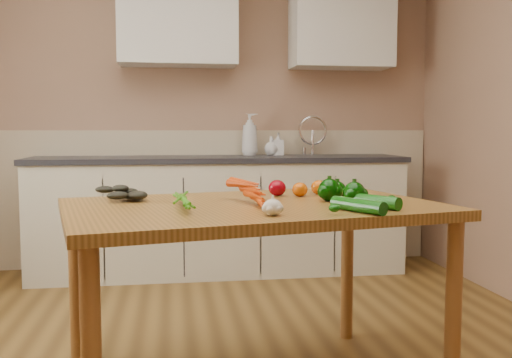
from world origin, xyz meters
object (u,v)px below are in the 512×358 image
at_px(garlic_bulb, 273,207).
at_px(zucchini_b, 358,205).
at_px(tomato_c, 319,187).
at_px(pepper_c, 354,193).
at_px(table, 253,225).
at_px(soap_bottle_c, 272,146).
at_px(soap_bottle_b, 278,144).
at_px(tomato_b, 300,189).
at_px(tomato_a, 277,188).
at_px(carrot_bunch, 230,196).
at_px(leafy_greens, 124,188).
at_px(pepper_a, 329,190).
at_px(pepper_b, 337,191).
at_px(soap_bottle_a, 250,134).
at_px(zucchini_a, 373,201).

xyz_separation_m(garlic_bulb, zucchini_b, (0.33, 0.03, -0.00)).
bearing_deg(tomato_c, pepper_c, -82.60).
xyz_separation_m(table, soap_bottle_c, (0.47, 2.21, 0.26)).
relative_size(soap_bottle_b, tomato_b, 2.59).
bearing_deg(tomato_a, zucchini_b, -70.10).
height_order(carrot_bunch, leafy_greens, leafy_greens).
height_order(table, leafy_greens, leafy_greens).
height_order(leafy_greens, tomato_c, leafy_greens).
distance_m(pepper_a, tomato_b, 0.20).
bearing_deg(tomato_c, pepper_a, -94.31).
height_order(soap_bottle_b, pepper_a, soap_bottle_b).
relative_size(soap_bottle_c, leafy_greens, 0.71).
xyz_separation_m(table, pepper_a, (0.33, 0.04, 0.14)).
bearing_deg(pepper_a, soap_bottle_b, 85.08).
height_order(leafy_greens, tomato_b, leafy_greens).
height_order(pepper_b, zucchini_b, pepper_b).
xyz_separation_m(carrot_bunch, zucchini_b, (0.45, -0.26, -0.01)).
xyz_separation_m(carrot_bunch, tomato_c, (0.45, 0.32, -0.00)).
height_order(soap_bottle_c, leafy_greens, soap_bottle_c).
relative_size(leafy_greens, tomato_b, 3.04).
bearing_deg(soap_bottle_c, garlic_bulb, 57.29).
relative_size(garlic_bulb, pepper_c, 0.75).
bearing_deg(tomato_b, carrot_bunch, -143.15).
height_order(soap_bottle_b, zucchini_b, soap_bottle_b).
distance_m(soap_bottle_a, soap_bottle_b, 0.24).
relative_size(carrot_bunch, zucchini_a, 1.16).
relative_size(soap_bottle_c, tomato_c, 2.04).
relative_size(soap_bottle_a, zucchini_b, 1.38).
relative_size(pepper_c, tomato_b, 1.31).
height_order(soap_bottle_c, tomato_a, soap_bottle_c).
bearing_deg(table, zucchini_b, -52.75).
relative_size(table, soap_bottle_a, 4.96).
relative_size(pepper_b, zucchini_b, 0.33).
bearing_deg(zucchini_a, zucchini_b, -131.97).
xyz_separation_m(soap_bottle_c, garlic_bulb, (-0.44, -2.54, -0.14)).
bearing_deg(tomato_c, garlic_bulb, -118.15).
relative_size(leafy_greens, tomato_c, 2.90).
xyz_separation_m(carrot_bunch, pepper_b, (0.48, 0.11, 0.00)).
height_order(pepper_c, tomato_c, pepper_c).
height_order(table, zucchini_a, zucchini_a).
height_order(pepper_b, tomato_c, pepper_b).
bearing_deg(zucchini_b, soap_bottle_a, 91.29).
bearing_deg(zucchini_b, pepper_a, 92.43).
height_order(carrot_bunch, pepper_a, pepper_a).
height_order(soap_bottle_c, garlic_bulb, soap_bottle_c).
distance_m(leafy_greens, tomato_c, 0.89).
bearing_deg(garlic_bulb, zucchini_a, 18.59).
bearing_deg(zucchini_b, leafy_greens, 151.32).
relative_size(soap_bottle_a, pepper_b, 4.20).
height_order(table, pepper_c, pepper_c).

